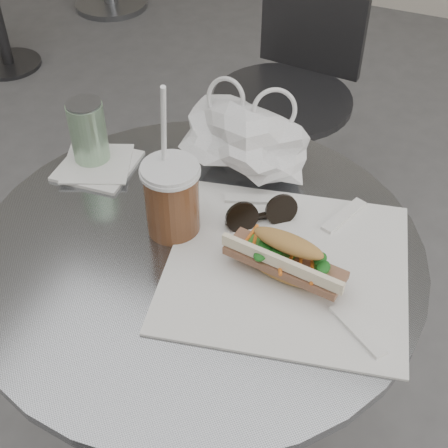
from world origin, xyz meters
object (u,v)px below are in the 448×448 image
at_px(sunglasses, 261,215).
at_px(drink_can, 88,133).
at_px(iced_coffee, 172,197).
at_px(chair_far, 285,131).
at_px(cafe_table, 202,345).
at_px(banh_mi, 286,259).

bearing_deg(sunglasses, drink_can, 134.28).
relative_size(iced_coffee, sunglasses, 2.53).
bearing_deg(chair_far, drink_can, 84.48).
xyz_separation_m(cafe_table, chair_far, (-0.14, 0.93, -0.11)).
distance_m(iced_coffee, drink_can, 0.26).
distance_m(cafe_table, banh_mi, 0.35).
height_order(chair_far, sunglasses, sunglasses).
bearing_deg(banh_mi, chair_far, 115.60).
height_order(cafe_table, chair_far, chair_far).
xyz_separation_m(banh_mi, drink_can, (-0.44, 0.14, 0.02)).
bearing_deg(banh_mi, drink_can, 170.45).
height_order(cafe_table, iced_coffee, iced_coffee).
distance_m(chair_far, drink_can, 0.93).
xyz_separation_m(sunglasses, drink_can, (-0.37, 0.04, 0.04)).
relative_size(banh_mi, iced_coffee, 0.86).
relative_size(iced_coffee, drink_can, 2.19).
bearing_deg(chair_far, cafe_table, 103.68).
bearing_deg(chair_far, sunglasses, 109.66).
distance_m(iced_coffee, sunglasses, 0.16).
bearing_deg(drink_can, banh_mi, -17.38).
bearing_deg(chair_far, banh_mi, 112.60).
distance_m(chair_far, banh_mi, 1.07).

